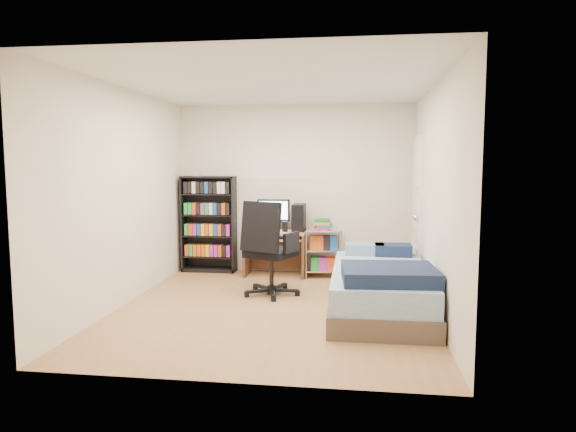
# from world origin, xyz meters

# --- Properties ---
(room) EXTENTS (3.58, 4.08, 2.58)m
(room) POSITION_xyz_m (0.00, 0.00, 1.25)
(room) COLOR #A37651
(room) RESTS_ON ground
(media_shelf) EXTENTS (0.81, 0.27, 1.50)m
(media_shelf) POSITION_xyz_m (-1.29, 1.84, 0.74)
(media_shelf) COLOR black
(media_shelf) RESTS_ON room
(computer_desk) EXTENTS (0.88, 0.51, 1.11)m
(computer_desk) POSITION_xyz_m (-0.15, 1.72, 0.60)
(computer_desk) COLOR tan
(computer_desk) RESTS_ON room
(office_chair) EXTENTS (0.92, 0.92, 1.18)m
(office_chair) POSITION_xyz_m (-0.14, 0.56, 0.38)
(office_chair) COLOR black
(office_chair) RESTS_ON room
(wire_cart) EXTENTS (0.57, 0.44, 0.85)m
(wire_cart) POSITION_xyz_m (0.45, 1.71, 0.55)
(wire_cart) COLOR white
(wire_cart) RESTS_ON room
(bed) EXTENTS (1.08, 2.16, 0.62)m
(bed) POSITION_xyz_m (1.19, 0.06, 0.27)
(bed) COLOR brown
(bed) RESTS_ON room
(door) EXTENTS (0.12, 0.80, 2.00)m
(door) POSITION_xyz_m (1.72, 1.35, 1.00)
(door) COLOR silver
(door) RESTS_ON room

